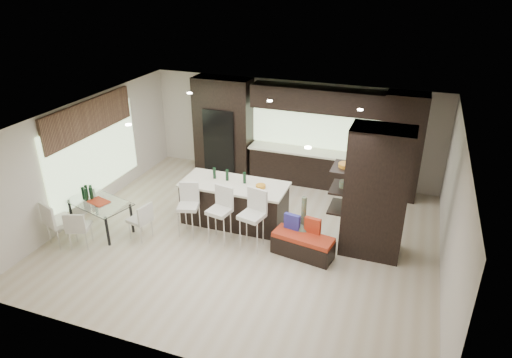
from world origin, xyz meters
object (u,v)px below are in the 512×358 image
at_px(stool_mid, 220,221).
at_px(bench, 303,245).
at_px(stool_right, 252,226).
at_px(dining_table, 101,216).
at_px(stool_left, 189,215).
at_px(chair_end, 140,222).
at_px(kitchen_island, 235,203).
at_px(floor_vase, 303,223).
at_px(chair_near, 80,229).
at_px(chair_far, 61,224).

relative_size(stool_mid, bench, 0.80).
height_order(stool_right, dining_table, stool_right).
distance_m(stool_left, chair_end, 1.06).
relative_size(kitchen_island, dining_table, 1.66).
relative_size(stool_left, floor_vase, 0.80).
bearing_deg(dining_table, chair_end, 15.79).
bearing_deg(stool_right, bench, 17.47).
distance_m(stool_right, bench, 1.12).
bearing_deg(kitchen_island, floor_vase, -16.23).
xyz_separation_m(stool_mid, stool_right, (0.74, -0.01, 0.03)).
bearing_deg(stool_left, floor_vase, -8.01).
bearing_deg(stool_right, dining_table, -159.26).
height_order(bench, chair_near, chair_near).
height_order(kitchen_island, chair_end, kitchen_island).
bearing_deg(stool_left, chair_end, -168.15).
height_order(stool_right, chair_far, stool_right).
bearing_deg(chair_end, bench, -68.68).
bearing_deg(chair_end, stool_right, -66.70).
distance_m(chair_near, chair_end, 1.24).
bearing_deg(bench, stool_right, -165.87).
height_order(stool_left, chair_end, stool_left).
xyz_separation_m(bench, floor_vase, (-0.08, 0.27, 0.36)).
relative_size(stool_left, stool_mid, 0.96).
bearing_deg(dining_table, stool_left, 29.83).
height_order(kitchen_island, stool_right, stool_right).
height_order(kitchen_island, floor_vase, floor_vase).
relative_size(bench, chair_end, 1.58).
height_order(stool_mid, chair_far, stool_mid).
distance_m(kitchen_island, chair_end, 2.13).
distance_m(dining_table, chair_end, 1.02).
bearing_deg(chair_far, stool_left, 46.81).
bearing_deg(dining_table, bench, 22.79).
relative_size(bench, chair_far, 1.35).
bearing_deg(kitchen_island, chair_far, -147.20).
height_order(stool_mid, stool_right, stool_right).
bearing_deg(kitchen_island, dining_table, -154.31).
xyz_separation_m(stool_left, chair_far, (-2.40, -1.23, -0.02)).
relative_size(bench, dining_table, 0.86).
distance_m(stool_mid, stool_right, 0.74).
bearing_deg(stool_left, dining_table, 178.30).
xyz_separation_m(bench, chair_far, (-4.95, -1.29, 0.22)).
xyz_separation_m(floor_vase, chair_far, (-4.88, -1.56, -0.14)).
xyz_separation_m(kitchen_island, stool_mid, (0.00, -0.84, 0.00)).
distance_m(kitchen_island, stool_right, 1.12).
height_order(bench, chair_end, chair_end).
xyz_separation_m(kitchen_island, stool_left, (-0.74, -0.83, -0.02)).
height_order(stool_right, floor_vase, floor_vase).
relative_size(kitchen_island, bench, 1.92).
relative_size(kitchen_island, floor_vase, 2.00).
bearing_deg(dining_table, stool_right, 23.57).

